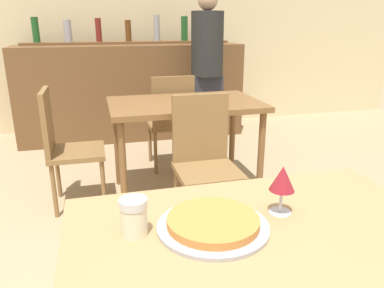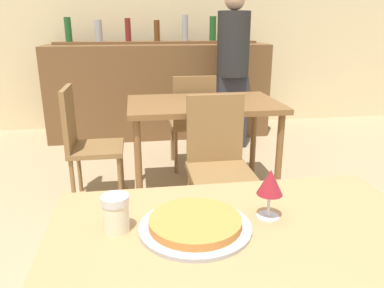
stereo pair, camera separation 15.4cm
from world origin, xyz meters
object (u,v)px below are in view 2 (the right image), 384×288
Objects in this scene: pizza_tray at (195,224)px; cheese_shaker at (116,213)px; chair_far_side_front at (218,156)px; chair_far_side_left at (84,138)px; chair_far_side_back at (193,117)px; person_standing at (233,66)px; wine_glass at (270,184)px.

pizza_tray is 2.98× the size of cheese_shaker.
chair_far_side_front is 2.69× the size of pizza_tray.
chair_far_side_left is 8.04× the size of cheese_shaker.
chair_far_side_front is 1.00× the size of chair_far_side_back.
cheese_shaker is 0.07× the size of person_standing.
pizza_tray is at bearing -6.66° from cheese_shaker.
chair_far_side_back is 2.69× the size of pizza_tray.
person_standing is at bearing 72.67° from chair_far_side_front.
cheese_shaker is (0.32, -1.80, 0.31)m from chair_far_side_left.
chair_far_side_back reaches higher than pizza_tray.
wine_glass is at bearing 1.28° from cheese_shaker.
chair_far_side_back is at bearing 86.98° from wine_glass.
wine_glass is at bearing 86.98° from chair_far_side_back.
chair_far_side_left is at bearing 149.61° from chair_far_side_front.
pizza_tray is at bearing -105.51° from chair_far_side_front.
cheese_shaker reaches higher than pizza_tray.
pizza_tray is at bearing -163.19° from chair_far_side_left.
cheese_shaker is at bearing -178.72° from wine_glass.
chair_far_side_left is at bearing 106.81° from pizza_tray.
person_standing is at bearing -51.29° from chair_far_side_left.
chair_far_side_front is at bearing -107.33° from person_standing.
wine_glass reaches higher than chair_far_side_back.
cheese_shaker is at bearing 173.34° from pizza_tray.
chair_far_side_back is 2.40m from pizza_tray.
person_standing is 10.40× the size of wine_glass.
chair_far_side_back is 0.90m from person_standing.
chair_far_side_front reaches higher than cheese_shaker.
chair_far_side_left is at bearing 113.77° from wine_glass.
chair_far_side_left reaches higher than pizza_tray.
wine_glass is at bearing -102.43° from person_standing.
wine_glass is (0.46, 0.01, 0.06)m from cheese_shaker.
person_standing reaches higher than wine_glass.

